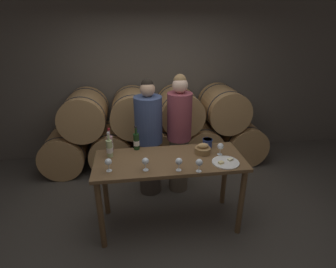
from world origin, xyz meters
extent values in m
plane|color=#4C473F|center=(0.00, 0.00, 0.00)|extent=(10.00, 10.00, 0.00)
cube|color=#60594F|center=(0.00, 2.07, 1.60)|extent=(10.00, 0.12, 3.20)
cylinder|color=tan|center=(-1.53, 1.53, 0.35)|extent=(0.70, 0.83, 0.70)
cylinder|color=#2D2D33|center=(-1.53, 1.27, 0.35)|extent=(0.71, 0.02, 0.71)
cylinder|color=#2D2D33|center=(-1.53, 1.80, 0.35)|extent=(0.71, 0.02, 0.71)
cylinder|color=tan|center=(-0.77, 1.53, 0.35)|extent=(0.70, 0.83, 0.70)
cylinder|color=#2D2D33|center=(-0.77, 1.27, 0.35)|extent=(0.71, 0.02, 0.71)
cylinder|color=#2D2D33|center=(-0.77, 1.80, 0.35)|extent=(0.71, 0.02, 0.71)
cylinder|color=tan|center=(0.00, 1.53, 0.35)|extent=(0.70, 0.83, 0.70)
cylinder|color=#2D2D33|center=(0.00, 1.27, 0.35)|extent=(0.71, 0.02, 0.71)
cylinder|color=#2D2D33|center=(0.00, 1.80, 0.35)|extent=(0.71, 0.02, 0.71)
cylinder|color=tan|center=(0.77, 1.53, 0.35)|extent=(0.70, 0.83, 0.70)
cylinder|color=#2D2D33|center=(0.77, 1.27, 0.35)|extent=(0.71, 0.02, 0.71)
cylinder|color=#2D2D33|center=(0.77, 1.80, 0.35)|extent=(0.71, 0.02, 0.71)
cylinder|color=tan|center=(1.53, 1.53, 0.35)|extent=(0.70, 0.83, 0.70)
cylinder|color=#2D2D33|center=(1.53, 1.27, 0.35)|extent=(0.71, 0.02, 0.71)
cylinder|color=#2D2D33|center=(1.53, 1.80, 0.35)|extent=(0.71, 0.02, 0.71)
cylinder|color=tan|center=(-1.15, 1.53, 0.98)|extent=(0.70, 0.83, 0.70)
cylinder|color=#2D2D33|center=(-1.15, 1.27, 0.98)|extent=(0.71, 0.02, 0.71)
cylinder|color=#2D2D33|center=(-1.15, 1.80, 0.98)|extent=(0.71, 0.02, 0.71)
cylinder|color=tan|center=(-0.38, 1.53, 0.98)|extent=(0.70, 0.83, 0.70)
cylinder|color=#2D2D33|center=(-0.38, 1.27, 0.98)|extent=(0.71, 0.02, 0.71)
cylinder|color=#2D2D33|center=(-0.38, 1.80, 0.98)|extent=(0.71, 0.02, 0.71)
cylinder|color=tan|center=(0.38, 1.53, 0.98)|extent=(0.70, 0.83, 0.70)
cylinder|color=#2D2D33|center=(0.38, 1.27, 0.98)|extent=(0.71, 0.02, 0.71)
cylinder|color=#2D2D33|center=(0.38, 1.80, 0.98)|extent=(0.71, 0.02, 0.71)
cylinder|color=tan|center=(1.15, 1.53, 0.98)|extent=(0.70, 0.83, 0.70)
cylinder|color=#2D2D33|center=(1.15, 1.27, 0.98)|extent=(0.71, 0.02, 0.71)
cylinder|color=#2D2D33|center=(1.15, 1.80, 0.98)|extent=(0.71, 0.02, 0.71)
cylinder|color=brown|center=(-0.79, -0.28, 0.43)|extent=(0.06, 0.06, 0.86)
cylinder|color=brown|center=(0.79, -0.28, 0.43)|extent=(0.06, 0.06, 0.86)
cylinder|color=brown|center=(-0.79, 0.28, 0.43)|extent=(0.06, 0.06, 0.86)
cylinder|color=brown|center=(0.79, 0.28, 0.43)|extent=(0.06, 0.06, 0.86)
cube|color=brown|center=(0.00, 0.00, 0.88)|extent=(1.69, 0.69, 0.04)
cylinder|color=#4C4238|center=(-0.18, 0.71, 0.40)|extent=(0.31, 0.31, 0.81)
cylinder|color=#3D4C75|center=(-0.18, 0.71, 1.12)|extent=(0.37, 0.37, 0.64)
sphere|color=tan|center=(-0.18, 0.71, 1.54)|extent=(0.19, 0.19, 0.19)
sphere|color=black|center=(-0.18, 0.72, 1.59)|extent=(0.16, 0.16, 0.16)
cylinder|color=#756651|center=(0.24, 0.71, 0.41)|extent=(0.27, 0.27, 0.82)
cylinder|color=#8C3D47|center=(0.24, 0.71, 1.15)|extent=(0.33, 0.33, 0.65)
sphere|color=beige|center=(0.24, 0.71, 1.58)|extent=(0.21, 0.21, 0.21)
sphere|color=olive|center=(0.24, 0.72, 1.64)|extent=(0.17, 0.17, 0.17)
cylinder|color=#193819|center=(-0.36, 0.31, 1.00)|extent=(0.07, 0.07, 0.20)
cylinder|color=#193819|center=(-0.36, 0.31, 1.14)|extent=(0.03, 0.03, 0.08)
cylinder|color=black|center=(-0.36, 0.31, 1.19)|extent=(0.03, 0.03, 0.02)
cylinder|color=white|center=(-0.36, 0.31, 0.99)|extent=(0.07, 0.07, 0.06)
cylinder|color=#ADBC7F|center=(-0.67, 0.16, 1.00)|extent=(0.07, 0.07, 0.20)
cylinder|color=#ADBC7F|center=(-0.67, 0.16, 1.15)|extent=(0.03, 0.03, 0.08)
cylinder|color=#B7B7BC|center=(-0.67, 0.16, 1.20)|extent=(0.03, 0.03, 0.02)
cylinder|color=white|center=(-0.67, 0.16, 0.99)|extent=(0.07, 0.07, 0.06)
cylinder|color=#BC8E93|center=(-0.67, 0.29, 1.00)|extent=(0.07, 0.07, 0.19)
cylinder|color=#BC8E93|center=(-0.67, 0.29, 1.14)|extent=(0.03, 0.03, 0.08)
cylinder|color=maroon|center=(-0.67, 0.29, 1.19)|extent=(0.03, 0.03, 0.02)
cylinder|color=white|center=(-0.67, 0.29, 0.99)|extent=(0.07, 0.07, 0.06)
cylinder|color=navy|center=(0.51, 0.25, 0.96)|extent=(0.12, 0.12, 0.11)
cylinder|color=navy|center=(0.51, 0.25, 1.00)|extent=(0.12, 0.12, 0.01)
cylinder|color=olive|center=(0.41, 0.09, 0.94)|extent=(0.18, 0.18, 0.07)
ellipsoid|color=tan|center=(0.41, 0.09, 1.00)|extent=(0.14, 0.08, 0.06)
cylinder|color=white|center=(0.60, -0.17, 0.91)|extent=(0.30, 0.30, 0.01)
cube|color=beige|center=(0.66, -0.15, 0.93)|extent=(0.07, 0.06, 0.02)
cube|color=beige|center=(0.53, -0.20, 0.93)|extent=(0.07, 0.06, 0.02)
cylinder|color=white|center=(-0.66, -0.16, 0.91)|extent=(0.06, 0.06, 0.00)
cylinder|color=white|center=(-0.66, -0.16, 0.94)|extent=(0.01, 0.01, 0.07)
sphere|color=white|center=(-0.66, -0.16, 1.01)|extent=(0.07, 0.07, 0.07)
cylinder|color=white|center=(-0.28, -0.20, 0.91)|extent=(0.06, 0.06, 0.00)
cylinder|color=white|center=(-0.28, -0.20, 0.94)|extent=(0.01, 0.01, 0.07)
sphere|color=white|center=(-0.28, -0.20, 1.01)|extent=(0.07, 0.07, 0.07)
cylinder|color=white|center=(0.06, -0.25, 0.91)|extent=(0.06, 0.06, 0.00)
cylinder|color=white|center=(0.06, -0.25, 0.94)|extent=(0.01, 0.01, 0.07)
sphere|color=white|center=(0.06, -0.25, 1.01)|extent=(0.07, 0.07, 0.07)
cylinder|color=white|center=(0.26, -0.30, 0.91)|extent=(0.06, 0.06, 0.00)
cylinder|color=white|center=(0.26, -0.30, 0.94)|extent=(0.01, 0.01, 0.07)
sphere|color=white|center=(0.26, -0.30, 1.01)|extent=(0.07, 0.07, 0.07)
cylinder|color=white|center=(0.60, 0.03, 0.91)|extent=(0.06, 0.06, 0.00)
cylinder|color=white|center=(0.60, 0.03, 0.94)|extent=(0.01, 0.01, 0.07)
sphere|color=white|center=(0.60, 0.03, 1.01)|extent=(0.07, 0.07, 0.07)
camera|label=1|loc=(-0.38, -2.58, 2.34)|focal=28.00mm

